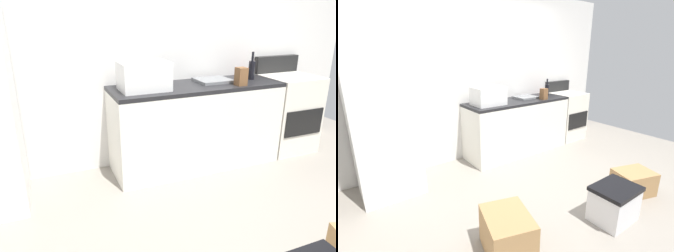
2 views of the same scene
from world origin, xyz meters
The scene contains 13 objects.
ground_plane centered at (0.00, 0.00, 0.00)m, with size 6.00×6.00×0.00m, color gray.
wall_back centered at (0.00, 1.55, 1.30)m, with size 5.00×0.10×2.60m, color silver.
kitchen_counter centered at (0.30, 1.20, 0.45)m, with size 1.80×0.60×0.90m.
refrigerator centered at (-1.75, 1.15, 0.85)m, with size 0.68×0.66×1.70m, color white.
stove_oven centered at (1.52, 1.21, 0.47)m, with size 0.60×0.61×1.10m.
microwave centered at (-0.28, 1.18, 1.04)m, with size 0.46×0.34×0.27m, color white.
sink_basin centered at (0.52, 1.26, 0.92)m, with size 0.36×0.32×0.03m, color slate.
wine_bottle centered at (0.97, 1.21, 1.01)m, with size 0.07×0.07×0.30m.
coffee_mug centered at (1.04, 1.33, 0.95)m, with size 0.08×0.08×0.10m, color red.
knife_block centered at (0.70, 1.00, 0.99)m, with size 0.10×0.10×0.18m, color brown.
cardboard_box_large centered at (0.62, -0.67, 0.15)m, with size 0.44×0.33×0.29m, color #A37A4C.
cardboard_box_medium centered at (-1.17, -0.50, 0.18)m, with size 0.38×0.47×0.37m, color #A37A4C.
storage_bin centered at (-0.04, -0.80, 0.19)m, with size 0.46×0.36×0.38m.
Camera 2 is at (-2.20, -1.90, 1.69)m, focal length 26.28 mm.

